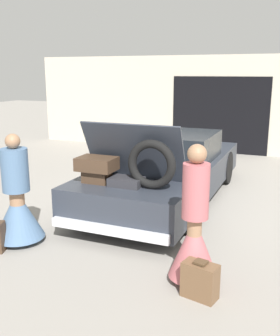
% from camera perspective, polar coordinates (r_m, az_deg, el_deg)
% --- Properties ---
extents(ground_plane, '(40.00, 40.00, 0.00)m').
position_cam_1_polar(ground_plane, '(7.48, 3.84, -4.36)').
color(ground_plane, gray).
extents(garage_wall_back, '(12.00, 0.14, 2.80)m').
position_cam_1_polar(garage_wall_back, '(11.76, 11.57, 8.95)').
color(garage_wall_back, beige).
rests_on(garage_wall_back, ground_plane).
extents(car, '(1.85, 4.81, 1.62)m').
position_cam_1_polar(car, '(7.32, 3.88, -0.22)').
color(car, '#2D333D').
rests_on(car, ground_plane).
extents(person_left, '(0.70, 0.70, 1.54)m').
position_cam_1_polar(person_left, '(5.70, -17.34, -5.18)').
color(person_left, '#997051').
rests_on(person_left, ground_plane).
extents(person_right, '(0.56, 0.56, 1.59)m').
position_cam_1_polar(person_right, '(4.45, 7.87, -9.60)').
color(person_right, '#997051').
rests_on(person_right, ground_plane).
extents(suitcase_beside_right_person, '(0.41, 0.28, 0.42)m').
position_cam_1_polar(suitcase_beside_right_person, '(4.34, 8.70, -15.82)').
color(suitcase_beside_right_person, brown).
rests_on(suitcase_beside_right_person, ground_plane).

